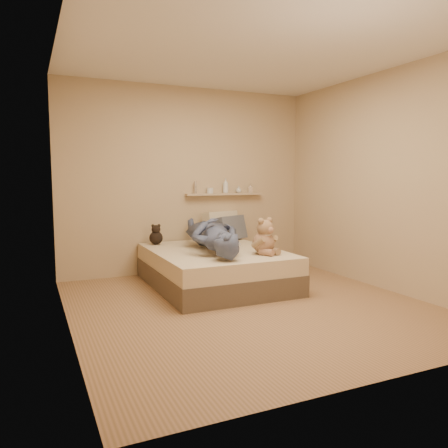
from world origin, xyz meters
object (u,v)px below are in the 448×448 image
pillow_grey (231,228)px  wall_shelf (225,194)px  bed (215,268)px  dark_plush (156,236)px  pillow_cream (221,225)px  person (212,234)px  game_console (233,244)px  teddy_bear (265,239)px

pillow_grey → wall_shelf: size_ratio=0.42×
bed → wall_shelf: wall_shelf is taller
bed → pillow_grey: (0.56, 0.69, 0.40)m
dark_plush → wall_shelf: size_ratio=0.23×
pillow_cream → pillow_grey: 0.17m
dark_plush → wall_shelf: 1.23m
person → wall_shelf: bearing=-110.9°
bed → game_console: size_ratio=10.10×
game_console → teddy_bear: size_ratio=0.44×
person → game_console: bearing=103.7°
game_console → person: person is taller
pillow_cream → wall_shelf: wall_shelf is taller
pillow_grey → person: size_ratio=0.30×
pillow_cream → person: bearing=-120.3°
person → dark_plush: bearing=-43.5°
dark_plush → person: size_ratio=0.16×
game_console → pillow_grey: size_ratio=0.38×
game_console → bed: bearing=88.5°
bed → dark_plush: bearing=127.1°
pillow_grey → teddy_bear: bearing=-96.6°
bed → dark_plush: (-0.54, 0.72, 0.34)m
teddy_bear → game_console: bearing=-174.3°
pillow_cream → dark_plush: bearing=-173.8°
teddy_bear → dark_plush: 1.56m
teddy_bear → pillow_grey: 1.21m
person → pillow_grey: bearing=-118.5°
dark_plush → teddy_bear: bearing=-52.0°
pillow_cream → pillow_grey: size_ratio=1.10×
game_console → person: bearing=92.1°
bed → pillow_grey: size_ratio=3.80×
dark_plush → person: bearing=-55.0°
bed → dark_plush: 0.97m
teddy_bear → pillow_grey: bearing=83.4°
pillow_grey → person: person is taller
teddy_bear → person: teddy_bear is taller
teddy_bear → wall_shelf: size_ratio=0.36×
dark_plush → pillow_grey: pillow_grey is taller
bed → teddy_bear: size_ratio=4.40×
bed → teddy_bear: teddy_bear is taller
pillow_cream → teddy_bear: bearing=-91.7°
dark_plush → pillow_grey: (1.10, -0.03, 0.05)m
game_console → dark_plush: dark_plush is taller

